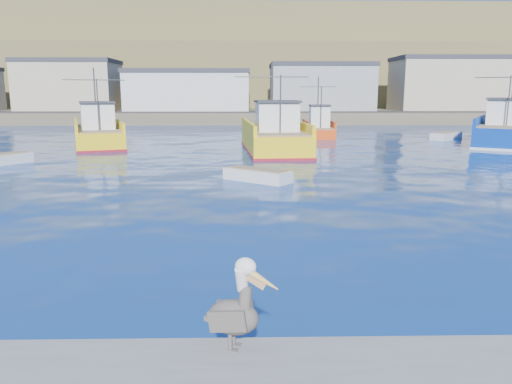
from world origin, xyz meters
TOP-DOWN VIEW (x-y plane):
  - ground at (0.00, 0.00)m, footprint 260.00×260.00m
  - dock_bollards at (0.60, -3.40)m, footprint 36.20×0.20m
  - far_shore at (0.00, 109.20)m, footprint 200.00×81.00m
  - trawler_yellow_a at (-13.68, 31.29)m, footprint 6.91×11.47m
  - trawler_yellow_b at (0.70, 27.18)m, footprint 5.69×12.28m
  - trawler_blue at (21.06, 32.08)m, footprint 10.51×13.52m
  - boat_orange at (5.79, 39.30)m, footprint 3.70×7.12m
  - skiff_left at (-16.58, 20.38)m, footprint 3.27×3.75m
  - skiff_mid at (-0.86, 14.24)m, footprint 3.51×3.14m
  - skiff_far at (17.48, 36.34)m, footprint 3.80×3.72m
  - pelican at (-1.60, -3.32)m, footprint 1.18×0.68m

SIDE VIEW (x-z plane):
  - ground at x=0.00m, z-range 0.00..0.00m
  - skiff_mid at x=-0.86m, z-range -0.14..0.63m
  - skiff_left at x=-16.58m, z-range -0.15..0.66m
  - skiff_far at x=17.48m, z-range -0.15..0.70m
  - dock_bollards at x=0.60m, z-range 0.50..0.80m
  - boat_orange at x=5.79m, z-range -1.98..3.93m
  - trawler_yellow_a at x=-13.68m, z-range -2.21..4.25m
  - trawler_yellow_b at x=0.70m, z-range -2.22..4.38m
  - pelican at x=-1.60m, z-range 0.39..1.86m
  - trawler_blue at x=21.06m, z-range -2.23..4.50m
  - far_shore at x=0.00m, z-range -3.02..20.98m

